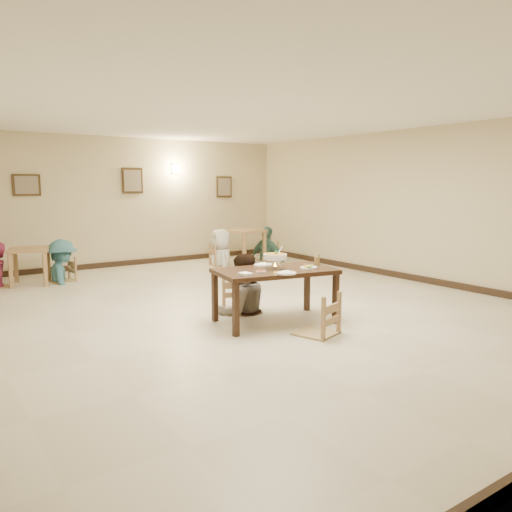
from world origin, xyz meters
TOP-DOWN VIEW (x-y plane):
  - floor at (0.00, 0.00)m, footprint 10.00×10.00m
  - ceiling at (0.00, 0.00)m, footprint 10.00×10.00m
  - wall_back at (0.00, 5.00)m, footprint 10.00×0.00m
  - wall_right at (4.00, 0.00)m, footprint 0.00×10.00m
  - baseboard_back at (0.00, 4.97)m, footprint 8.00×0.06m
  - baseboard_right at (3.97, 0.00)m, footprint 0.06×10.00m
  - picture_a at (-2.20, 4.96)m, footprint 0.55×0.04m
  - picture_b at (0.10, 4.96)m, footprint 0.50×0.04m
  - picture_c at (2.60, 4.96)m, footprint 0.45×0.04m
  - wall_sconce at (1.20, 4.96)m, footprint 0.16×0.05m
  - main_table at (-0.15, -0.99)m, footprint 1.74×1.17m
  - chair_far at (-0.22, -0.19)m, footprint 0.47×0.47m
  - chair_near at (-0.05, -1.74)m, footprint 0.49×0.49m
  - main_diner at (-0.22, -0.25)m, footprint 0.90×0.72m
  - curry_warmer at (-0.14, -0.98)m, footprint 0.36×0.32m
  - rice_plate_far at (-0.11, -0.65)m, footprint 0.29×0.29m
  - rice_plate_near at (-0.25, -1.38)m, footprint 0.26×0.26m
  - fried_plate at (0.27, -1.22)m, footprint 0.26×0.26m
  - chili_dish at (-0.46, -1.09)m, footprint 0.12×0.12m
  - napkin_cutlery at (-0.73, -1.14)m, footprint 0.16×0.26m
  - drink_glass at (0.57, -1.04)m, footprint 0.08×0.08m
  - bg_table_left at (-2.43, 3.81)m, footprint 0.89×0.89m
  - bg_table_right at (2.44, 3.74)m, footprint 0.96×0.96m
  - bg_chair_lr at (-1.85, 3.78)m, footprint 0.44×0.44m
  - bg_chair_rl at (1.75, 3.71)m, footprint 0.46×0.46m
  - bg_chair_rr at (3.12, 3.73)m, footprint 0.42×0.42m
  - bg_diner_b at (-1.85, 3.78)m, footprint 0.70×1.13m
  - bg_diner_c at (1.75, 3.71)m, footprint 0.79×0.98m
  - bg_diner_d at (3.12, 3.73)m, footprint 0.71×1.09m

SIDE VIEW (x-z plane):
  - floor at x=0.00m, z-range 0.00..0.00m
  - baseboard_back at x=0.00m, z-range 0.00..0.12m
  - baseboard_right at x=3.97m, z-range 0.00..0.12m
  - bg_chair_rr at x=3.12m, z-range 0.00..0.90m
  - bg_chair_lr at x=-1.85m, z-range 0.00..0.93m
  - bg_chair_rl at x=1.75m, z-range 0.00..0.98m
  - chair_far at x=-0.22m, z-range 0.00..1.01m
  - chair_near at x=-0.05m, z-range 0.00..1.03m
  - bg_table_left at x=-2.43m, z-range 0.22..0.93m
  - main_table at x=-0.15m, z-range 0.30..1.05m
  - bg_table_right at x=2.44m, z-range 0.27..1.09m
  - chili_dish at x=-0.46m, z-range 0.75..0.78m
  - rice_plate_near at x=-0.25m, z-range 0.74..0.79m
  - rice_plate_far at x=-0.11m, z-range 0.73..0.80m
  - napkin_cutlery at x=-0.73m, z-range 0.75..0.78m
  - fried_plate at x=0.27m, z-range 0.74..0.80m
  - drink_glass at x=0.57m, z-range 0.75..0.90m
  - bg_diner_b at x=-1.85m, z-range 0.00..1.69m
  - bg_diner_d at x=3.12m, z-range 0.00..1.73m
  - bg_diner_c at x=1.75m, z-range 0.00..1.74m
  - main_diner at x=-0.22m, z-range 0.00..1.77m
  - curry_warmer at x=-0.14m, z-range 0.78..1.07m
  - wall_back at x=0.00m, z-range -3.50..6.50m
  - wall_right at x=4.00m, z-range -3.50..6.50m
  - picture_c at x=2.60m, z-range 1.57..2.12m
  - picture_a at x=-2.20m, z-range 1.67..2.12m
  - picture_b at x=0.10m, z-range 1.70..2.30m
  - wall_sconce at x=1.20m, z-range 2.19..2.41m
  - ceiling at x=0.00m, z-range 3.00..3.00m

